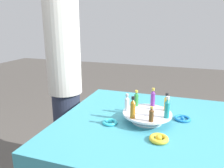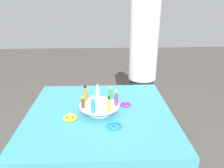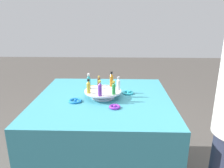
# 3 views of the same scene
# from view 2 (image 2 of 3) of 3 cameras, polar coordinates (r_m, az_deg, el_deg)

# --- Properties ---
(party_table) EXTENTS (1.07, 1.07, 0.79)m
(party_table) POSITION_cam_2_polar(r_m,az_deg,el_deg) (1.87, -2.99, -18.04)
(party_table) COLOR teal
(party_table) RESTS_ON ground_plane
(display_stand) EXTENTS (0.30, 0.30, 0.06)m
(display_stand) POSITION_cam_2_polar(r_m,az_deg,el_deg) (1.63, -3.28, -6.07)
(display_stand) COLOR silver
(display_stand) RESTS_ON party_table
(bottle_amber) EXTENTS (0.03, 0.03, 0.13)m
(bottle_amber) POSITION_cam_2_polar(r_m,az_deg,el_deg) (1.66, -6.97, -2.63)
(bottle_amber) COLOR #AD6B19
(bottle_amber) RESTS_ON display_stand
(bottle_brown) EXTENTS (0.03, 0.03, 0.09)m
(bottle_brown) POSITION_cam_2_polar(r_m,az_deg,el_deg) (1.57, -7.63, -4.86)
(bottle_brown) COLOR brown
(bottle_brown) RESTS_ON display_stand
(bottle_teal) EXTENTS (0.03, 0.03, 0.13)m
(bottle_teal) POSITION_cam_2_polar(r_m,az_deg,el_deg) (1.49, -4.94, -5.45)
(bottle_teal) COLOR teal
(bottle_teal) RESTS_ON display_stand
(bottle_gold) EXTENTS (0.03, 0.03, 0.11)m
(bottle_gold) POSITION_cam_2_polar(r_m,az_deg,el_deg) (1.50, -0.82, -5.42)
(bottle_gold) COLOR gold
(bottle_gold) RESTS_ON display_stand
(bottle_purple) EXTENTS (0.03, 0.03, 0.12)m
(bottle_purple) POSITION_cam_2_polar(r_m,az_deg,el_deg) (1.58, 1.13, -3.77)
(bottle_purple) COLOR #702D93
(bottle_purple) RESTS_ON display_stand
(bottle_green) EXTENTS (0.03, 0.03, 0.10)m
(bottle_green) POSITION_cam_2_polar(r_m,az_deg,el_deg) (1.68, -0.33, -2.54)
(bottle_green) COLOR #288438
(bottle_green) RESTS_ON display_stand
(bottle_clear) EXTENTS (0.03, 0.03, 0.11)m
(bottle_clear) POSITION_cam_2_polar(r_m,az_deg,el_deg) (1.71, -3.79, -2.05)
(bottle_clear) COLOR silver
(bottle_clear) RESTS_ON display_stand
(ribbon_bow_gold) EXTENTS (0.10, 0.10, 0.03)m
(ribbon_bow_gold) POSITION_cam_2_polar(r_m,az_deg,el_deg) (1.57, -10.88, -8.65)
(ribbon_bow_gold) COLOR gold
(ribbon_bow_gold) RESTS_ON party_table
(ribbon_bow_blue) EXTENTS (0.10, 0.10, 0.02)m
(ribbon_bow_blue) POSITION_cam_2_polar(r_m,az_deg,el_deg) (1.46, 0.56, -10.80)
(ribbon_bow_blue) COLOR blue
(ribbon_bow_blue) RESTS_ON party_table
(ribbon_bow_purple) EXTENTS (0.08, 0.08, 0.03)m
(ribbon_bow_purple) POSITION_cam_2_polar(r_m,az_deg,el_deg) (1.74, 3.58, -5.34)
(ribbon_bow_purple) COLOR purple
(ribbon_bow_purple) RESTS_ON party_table
(ribbon_bow_teal) EXTENTS (0.09, 0.09, 0.02)m
(ribbon_bow_teal) POSITION_cam_2_polar(r_m,az_deg,el_deg) (1.83, -6.28, -4.01)
(ribbon_bow_teal) COLOR #2DB7CC
(ribbon_bow_teal) RESTS_ON party_table
(person_figure) EXTENTS (0.30, 0.30, 1.79)m
(person_figure) POSITION_cam_2_polar(r_m,az_deg,el_deg) (2.42, 8.00, 4.97)
(person_figure) COLOR #282D42
(person_figure) RESTS_ON ground_plane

